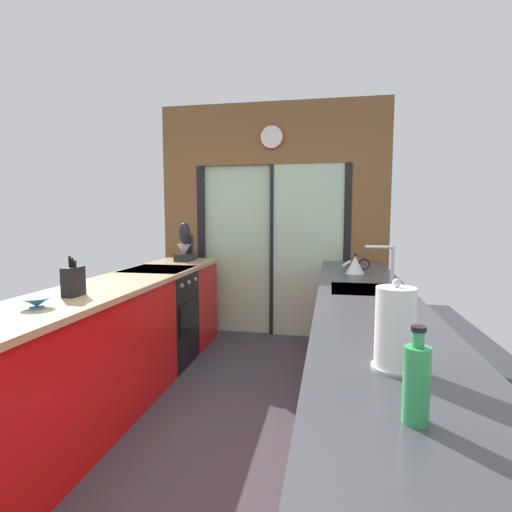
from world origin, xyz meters
TOP-DOWN VIEW (x-y plane):
  - ground_plane at (0.00, 0.60)m, footprint 5.04×7.60m
  - back_wall_unit at (0.00, 2.40)m, footprint 2.64×0.12m
  - left_counter_run at (-0.91, 0.13)m, footprint 0.62×3.80m
  - right_counter_run at (0.91, 0.30)m, footprint 0.62×3.80m
  - sink_faucet at (1.06, 0.55)m, footprint 0.19×0.02m
  - oven_range at (-0.91, 1.25)m, footprint 0.60×0.60m
  - mixing_bowl_far at (-0.89, -0.36)m, footprint 0.17×0.17m
  - knife_block at (-0.89, -0.04)m, footprint 0.08×0.14m
  - stand_mixer at (-0.89, 1.91)m, footprint 0.17×0.27m
  - kettle at (0.89, 1.27)m, footprint 0.24×0.16m
  - soap_bottle at (0.89, -1.25)m, footprint 0.07×0.07m
  - paper_towel_roll at (0.89, -0.90)m, footprint 0.15×0.15m

SIDE VIEW (x-z plane):
  - ground_plane at x=0.00m, z-range -0.02..0.00m
  - oven_range at x=-0.91m, z-range 0.00..0.92m
  - right_counter_run at x=0.91m, z-range 0.00..0.92m
  - left_counter_run at x=-0.91m, z-range 0.01..0.93m
  - mixing_bowl_far at x=-0.89m, z-range 0.92..0.98m
  - kettle at x=0.89m, z-range 0.91..1.09m
  - knife_block at x=-0.89m, z-range 0.89..1.14m
  - soap_bottle at x=0.89m, z-range 0.90..1.14m
  - paper_towel_roll at x=0.89m, z-range 0.90..1.21m
  - stand_mixer at x=-0.89m, z-range 0.87..1.29m
  - sink_faucet at x=1.06m, z-range 0.97..1.27m
  - back_wall_unit at x=0.00m, z-range 0.17..2.87m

